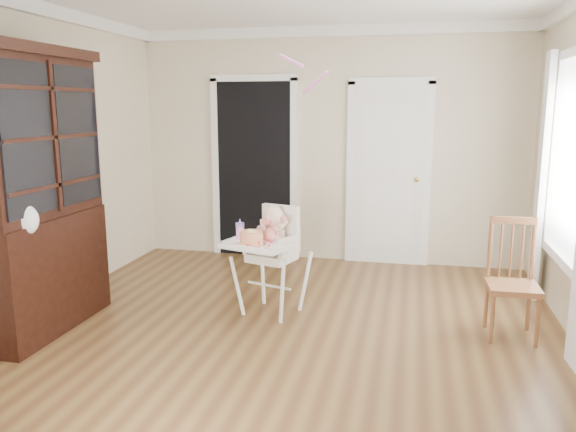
% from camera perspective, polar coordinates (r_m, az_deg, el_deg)
% --- Properties ---
extents(floor, '(5.00, 5.00, 0.00)m').
position_cam_1_polar(floor, '(4.52, -0.94, -12.57)').
color(floor, '#53351C').
rests_on(floor, ground).
extents(wall_back, '(4.50, 0.00, 4.50)m').
position_cam_1_polar(wall_back, '(6.61, 4.15, 7.04)').
color(wall_back, beige).
rests_on(wall_back, floor).
extents(wall_left, '(0.00, 5.00, 5.00)m').
position_cam_1_polar(wall_left, '(5.18, -26.09, 4.84)').
color(wall_left, beige).
rests_on(wall_left, floor).
extents(doorway, '(1.06, 0.05, 2.22)m').
position_cam_1_polar(doorway, '(6.81, -3.45, 5.13)').
color(doorway, black).
rests_on(doorway, wall_back).
extents(closet_door, '(0.96, 0.09, 2.13)m').
position_cam_1_polar(closet_door, '(6.55, 10.16, 4.01)').
color(closet_door, white).
rests_on(closet_door, wall_back).
extents(window_right, '(0.13, 1.84, 2.30)m').
position_cam_1_polar(window_right, '(5.00, 26.55, 3.88)').
color(window_right, white).
rests_on(window_right, wall_right).
extents(high_chair, '(0.72, 0.82, 0.97)m').
position_cam_1_polar(high_chair, '(4.91, -1.71, -3.21)').
color(high_chair, white).
rests_on(high_chair, floor).
extents(baby, '(0.28, 0.26, 0.44)m').
position_cam_1_polar(baby, '(4.89, -1.56, -1.50)').
color(baby, beige).
rests_on(baby, high_chair).
extents(cake, '(0.25, 0.25, 0.12)m').
position_cam_1_polar(cake, '(4.68, -3.74, -2.24)').
color(cake, silver).
rests_on(cake, high_chair).
extents(sippy_cup, '(0.08, 0.08, 0.19)m').
position_cam_1_polar(sippy_cup, '(4.88, -4.89, -1.47)').
color(sippy_cup, '#E88ECF').
rests_on(sippy_cup, high_chair).
extents(china_cabinet, '(0.60, 1.35, 2.27)m').
position_cam_1_polar(china_cabinet, '(4.91, -24.63, 2.16)').
color(china_cabinet, black).
rests_on(china_cabinet, floor).
extents(dining_chair, '(0.39, 0.39, 0.94)m').
position_cam_1_polar(dining_chair, '(4.81, 21.83, -6.32)').
color(dining_chair, brown).
rests_on(dining_chair, floor).
extents(streamer, '(0.31, 0.41, 0.15)m').
position_cam_1_polar(streamer, '(5.00, 0.25, 15.55)').
color(streamer, '#FC92D1').
rests_on(streamer, ceiling).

